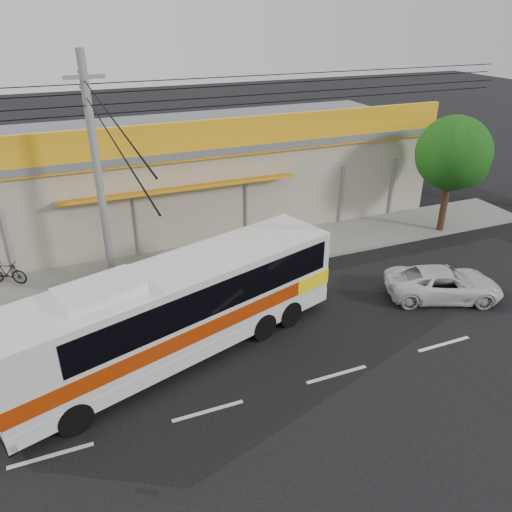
% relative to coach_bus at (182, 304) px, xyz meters
% --- Properties ---
extents(ground, '(120.00, 120.00, 0.00)m').
position_rel_coach_bus_xyz_m(ground, '(3.89, -0.27, -1.79)').
color(ground, black).
rests_on(ground, ground).
extents(sidewalk, '(30.00, 3.20, 0.15)m').
position_rel_coach_bus_xyz_m(sidewalk, '(3.89, 5.73, -1.72)').
color(sidewalk, gray).
rests_on(sidewalk, ground).
extents(lane_markings, '(50.00, 0.12, 0.01)m').
position_rel_coach_bus_xyz_m(lane_markings, '(3.89, -2.77, -1.79)').
color(lane_markings, silver).
rests_on(lane_markings, ground).
extents(storefront_building, '(22.60, 9.20, 5.70)m').
position_rel_coach_bus_xyz_m(storefront_building, '(3.88, 11.27, 0.51)').
color(storefront_building, '#A29883').
rests_on(storefront_building, ground).
extents(coach_bus, '(11.06, 5.55, 3.35)m').
position_rel_coach_bus_xyz_m(coach_bus, '(0.00, 0.00, 0.00)').
color(coach_bus, silver).
rests_on(coach_bus, ground).
extents(motorbike_dark, '(1.59, 1.12, 0.94)m').
position_rel_coach_bus_xyz_m(motorbike_dark, '(-5.31, 6.63, -1.18)').
color(motorbike_dark, black).
rests_on(motorbike_dark, sidewalk).
extents(white_car, '(4.64, 3.39, 1.17)m').
position_rel_coach_bus_xyz_m(white_car, '(9.82, -0.37, -1.21)').
color(white_car, silver).
rests_on(white_car, ground).
extents(utility_pole, '(34.00, 14.00, 8.70)m').
position_rel_coach_bus_xyz_m(utility_pole, '(-1.54, 4.85, 5.38)').
color(utility_pole, slate).
rests_on(utility_pole, ground).
extents(tree_near, '(3.37, 3.37, 5.59)m').
position_rel_coach_bus_xyz_m(tree_near, '(13.99, 4.48, 1.99)').
color(tree_near, '#341F14').
rests_on(tree_near, ground).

